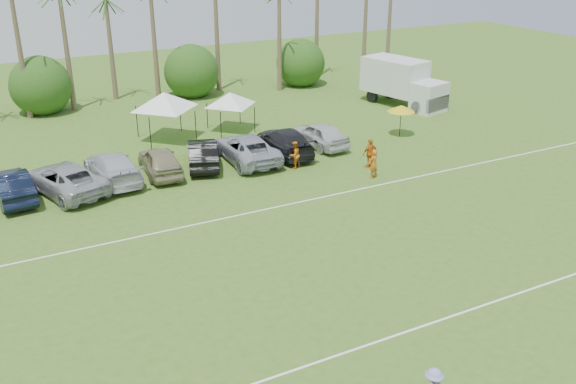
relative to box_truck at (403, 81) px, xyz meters
name	(u,v)px	position (x,y,z in m)	size (l,w,h in m)	color
ground	(418,373)	(-19.90, -27.24, -1.93)	(120.00, 120.00, 0.00)	#3E611D
field_lines	(301,266)	(-19.90, -19.24, -1.93)	(80.00, 12.10, 0.01)	white
palm_tree_4	(59,12)	(-23.90, 10.76, 5.55)	(2.40, 2.40, 8.90)	brown
palm_tree_8	(265,0)	(-6.90, 10.76, 5.55)	(2.40, 2.40, 8.90)	brown
bush_tree_1	(40,88)	(-25.90, 11.76, -0.13)	(4.00, 4.00, 4.00)	brown
bush_tree_2	(187,72)	(-13.90, 11.76, -0.13)	(4.00, 4.00, 4.00)	brown
bush_tree_3	(291,61)	(-3.90, 11.76, -0.13)	(4.00, 4.00, 4.00)	brown
sideline_player_a	(373,164)	(-11.20, -12.11, -1.08)	(0.62, 0.41, 1.70)	orange
sideline_player_b	(294,155)	(-14.47, -8.59, -1.10)	(0.81, 0.63, 1.66)	orange
sideline_player_c	(370,153)	(-10.40, -10.62, -1.03)	(1.05, 0.44, 1.79)	orange
box_truck	(403,81)	(0.00, 0.00, 0.00)	(4.24, 7.43, 3.61)	silver
canopy_tent_left	(164,92)	(-19.57, 0.18, 1.36)	(4.75, 4.75, 3.85)	black
canopy_tent_right	(230,92)	(-14.86, 0.16, 0.81)	(3.95, 3.95, 3.20)	black
market_umbrella	(401,108)	(-5.03, -6.45, 0.01)	(1.94, 1.94, 2.17)	black
parked_car_1	(11,186)	(-29.99, -5.84, -1.11)	(1.73, 4.96, 1.63)	black
parked_car_2	(65,179)	(-27.29, -6.20, -1.11)	(2.71, 5.88, 1.63)	#A5A6A9
parked_car_3	(113,167)	(-24.59, -5.61, -1.11)	(2.29, 5.63, 1.63)	silver
parked_car_4	(160,161)	(-21.89, -5.86, -1.11)	(1.93, 4.80, 1.63)	#98916B
parked_car_5	(203,153)	(-19.19, -5.71, -1.11)	(1.73, 4.96, 1.63)	black
parked_car_6	(247,149)	(-16.49, -6.18, -1.11)	(2.71, 5.88, 1.63)	#A6A9B4
parked_car_7	(285,141)	(-13.79, -6.02, -1.11)	(2.29, 5.63, 1.63)	black
parked_car_8	(319,134)	(-11.09, -5.79, -1.11)	(1.93, 4.80, 1.63)	silver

